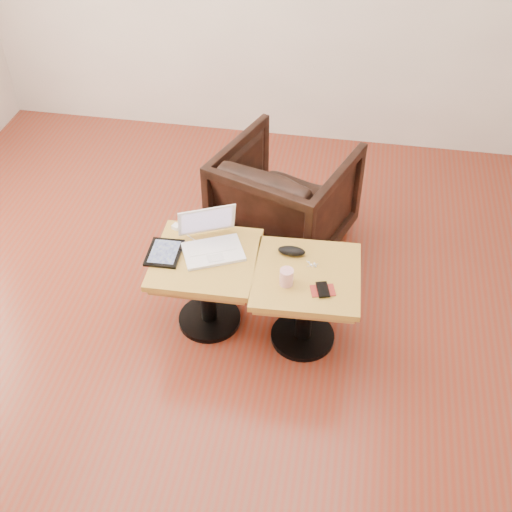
% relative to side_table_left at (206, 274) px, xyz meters
% --- Properties ---
extents(room_shell, '(4.52, 4.52, 2.71)m').
position_rel_side_table_left_xyz_m(room_shell, '(-0.11, 0.04, 0.95)').
color(room_shell, brown).
rests_on(room_shell, ground).
extents(side_table_left, '(0.60, 0.60, 0.54)m').
position_rel_side_table_left_xyz_m(side_table_left, '(0.00, 0.00, 0.00)').
color(side_table_left, black).
rests_on(side_table_left, ground).
extents(side_table_right, '(0.62, 0.62, 0.54)m').
position_rel_side_table_left_xyz_m(side_table_right, '(0.59, -0.04, 0.00)').
color(side_table_right, black).
rests_on(side_table_right, ground).
extents(laptop, '(0.43, 0.42, 0.23)m').
position_rel_side_table_left_xyz_m(laptop, '(0.02, 0.08, 0.18)').
color(laptop, white).
rests_on(laptop, side_table_left).
extents(tablet, '(0.20, 0.25, 0.02)m').
position_rel_side_table_left_xyz_m(tablet, '(-0.24, -0.02, 0.14)').
color(tablet, black).
rests_on(tablet, side_table_left).
extents(charging_adapter, '(0.06, 0.06, 0.03)m').
position_rel_side_table_left_xyz_m(charging_adapter, '(-0.23, 0.22, 0.15)').
color(charging_adapter, white).
rests_on(charging_adapter, side_table_left).
extents(glasses_case, '(0.16, 0.07, 0.05)m').
position_rel_side_table_left_xyz_m(glasses_case, '(0.48, 0.11, 0.16)').
color(glasses_case, black).
rests_on(glasses_case, side_table_right).
extents(striped_cup, '(0.09, 0.09, 0.10)m').
position_rel_side_table_left_xyz_m(striped_cup, '(0.49, -0.14, 0.18)').
color(striped_cup, '#DE5D6B').
rests_on(striped_cup, side_table_right).
extents(earbuds_tangle, '(0.06, 0.04, 0.01)m').
position_rel_side_table_left_xyz_m(earbuds_tangle, '(0.61, 0.03, 0.14)').
color(earbuds_tangle, white).
rests_on(earbuds_tangle, side_table_right).
extents(phone_on_sleeve, '(0.15, 0.13, 0.02)m').
position_rel_side_table_left_xyz_m(phone_on_sleeve, '(0.69, -0.16, 0.14)').
color(phone_on_sleeve, maroon).
rests_on(phone_on_sleeve, side_table_right).
extents(armchair, '(1.03, 1.05, 0.75)m').
position_rel_side_table_left_xyz_m(armchair, '(0.34, 0.85, -0.03)').
color(armchair, black).
rests_on(armchair, ground).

